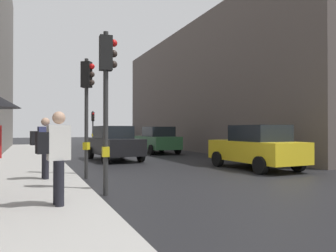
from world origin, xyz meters
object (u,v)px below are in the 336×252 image
car_dark_suv (114,143)px  pedestrian_with_black_backpack (56,152)px  traffic_light_near_left (107,83)px  pedestrian_with_grey_backpack (44,144)px  car_yellow_taxi (256,147)px  traffic_light_near_right (87,96)px  car_blue_van (110,136)px  car_green_estate (157,140)px  traffic_light_far_median (93,122)px

car_dark_suv → pedestrian_with_black_backpack: bearing=-109.3°
traffic_light_near_left → pedestrian_with_grey_backpack: traffic_light_near_left is taller
car_yellow_taxi → pedestrian_with_black_backpack: (-7.90, -4.21, 0.29)m
traffic_light_near_right → car_blue_van: size_ratio=0.92×
car_green_estate → traffic_light_near_left: bearing=-116.0°
car_yellow_taxi → car_green_estate: 9.68m
pedestrian_with_grey_backpack → car_blue_van: bearing=73.1°
car_dark_suv → pedestrian_with_grey_backpack: (-3.64, -6.53, 0.29)m
traffic_light_near_right → car_blue_van: traffic_light_near_right is taller
car_blue_van → pedestrian_with_grey_backpack: bearing=-106.9°
traffic_light_far_median → pedestrian_with_black_backpack: traffic_light_far_median is taller
car_green_estate → pedestrian_with_black_backpack: (-7.36, -13.88, 0.29)m
traffic_light_far_median → car_green_estate: traffic_light_far_median is taller
car_green_estate → car_blue_van: 14.50m
car_blue_van → pedestrian_with_grey_backpack: 25.89m
traffic_light_near_left → pedestrian_with_grey_backpack: size_ratio=2.23×
traffic_light_near_left → pedestrian_with_black_backpack: 2.41m
pedestrian_with_grey_backpack → car_dark_suv: bearing=60.9°
traffic_light_near_right → pedestrian_with_grey_backpack: bearing=-153.5°
car_dark_suv → traffic_light_far_median: bearing=84.5°
car_dark_suv → pedestrian_with_black_backpack: size_ratio=2.45×
car_green_estate → traffic_light_far_median: bearing=103.6°
traffic_light_far_median → car_yellow_taxi: traffic_light_far_median is taller
traffic_light_near_right → car_blue_van: 24.95m
traffic_light_far_median → car_dark_suv: traffic_light_far_median is taller
pedestrian_with_black_backpack → traffic_light_far_median: bearing=78.5°
car_dark_suv → pedestrian_with_black_backpack: pedestrian_with_black_backpack is taller
car_blue_van → traffic_light_near_left: bearing=-102.9°
car_yellow_taxi → car_green_estate: size_ratio=1.01×
traffic_light_near_right → car_dark_suv: 6.55m
traffic_light_near_left → car_dark_suv: traffic_light_near_left is taller
car_yellow_taxi → car_dark_suv: size_ratio=0.98×
car_dark_suv → car_blue_van: (3.91, 18.24, 0.00)m
traffic_light_near_right → pedestrian_with_grey_backpack: traffic_light_near_right is taller
traffic_light_near_left → pedestrian_with_grey_backpack: (-1.34, 2.27, -1.56)m
traffic_light_near_right → pedestrian_with_black_backpack: (-1.24, -4.28, -1.51)m
pedestrian_with_black_backpack → car_blue_van: bearing=75.3°
traffic_light_near_right → car_yellow_taxi: traffic_light_near_right is taller
car_blue_van → car_green_estate: bearing=-90.4°
pedestrian_with_black_backpack → pedestrian_with_grey_backpack: bearing=91.5°
car_green_estate → traffic_light_near_right: bearing=-122.5°
car_blue_van → car_dark_suv: bearing=-102.1°
car_yellow_taxi → car_blue_van: same height
car_dark_suv → pedestrian_with_grey_backpack: 7.48m
traffic_light_far_median → car_blue_van: size_ratio=0.78×
car_blue_van → traffic_light_near_right: bearing=-104.5°
pedestrian_with_black_backpack → pedestrian_with_grey_backpack: same height
car_yellow_taxi → car_blue_van: (-0.45, 24.17, 0.00)m
car_blue_van → car_yellow_taxi: bearing=-88.9°
car_yellow_taxi → car_dark_suv: bearing=126.3°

